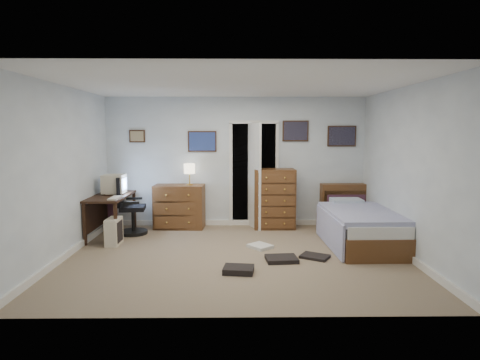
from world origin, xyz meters
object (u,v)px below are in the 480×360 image
low_dresser (180,206)px  office_chair (130,212)px  computer_desk (106,205)px  bed (358,227)px  tall_dresser (274,199)px

low_dresser → office_chair: bearing=-146.9°
computer_desk → office_chair: bearing=19.5°
computer_desk → bed: bearing=-7.9°
low_dresser → bed: bearing=-17.8°
office_chair → computer_desk: bearing=-167.5°
computer_desk → low_dresser: (1.21, 0.60, -0.15)m
computer_desk → office_chair: (0.37, 0.13, -0.16)m
office_chair → tall_dresser: tall_dresser is taller
tall_dresser → bed: tall_dresser is taller
low_dresser → bed: size_ratio=0.48×
office_chair → tall_dresser: 2.69m
office_chair → low_dresser: office_chair is taller
office_chair → bed: bearing=-17.5°
computer_desk → bed: computer_desk is taller
office_chair → low_dresser: size_ratio=1.11×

